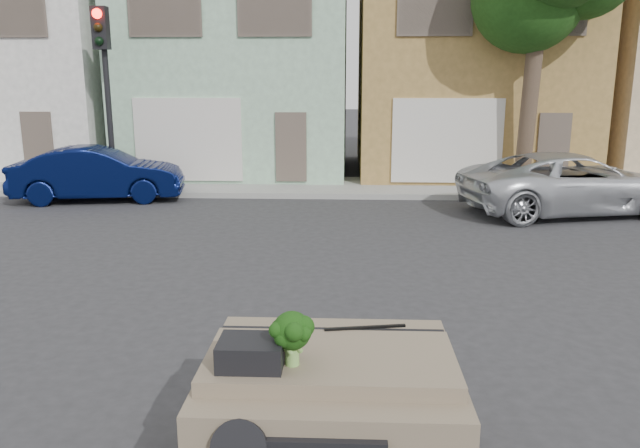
# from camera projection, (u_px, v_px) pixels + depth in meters

# --- Properties ---
(ground_plane) EXTENTS (120.00, 120.00, 0.00)m
(ground_plane) POSITION_uv_depth(u_px,v_px,m) (337.00, 330.00, 8.11)
(ground_plane) COLOR #303033
(ground_plane) RESTS_ON ground
(sidewalk) EXTENTS (40.00, 3.00, 0.15)m
(sidewalk) POSITION_uv_depth(u_px,v_px,m) (344.00, 187.00, 18.31)
(sidewalk) COLOR gray
(sidewalk) RESTS_ON ground
(townhouse_white) EXTENTS (7.20, 8.20, 7.55)m
(townhouse_white) POSITION_uv_depth(u_px,v_px,m) (32.00, 61.00, 21.84)
(townhouse_white) COLOR silver
(townhouse_white) RESTS_ON ground
(townhouse_mint) EXTENTS (7.20, 8.20, 7.55)m
(townhouse_mint) POSITION_uv_depth(u_px,v_px,m) (244.00, 61.00, 21.51)
(townhouse_mint) COLOR #9AC3A1
(townhouse_mint) RESTS_ON ground
(townhouse_tan) EXTENTS (7.20, 8.20, 7.55)m
(townhouse_tan) POSITION_uv_depth(u_px,v_px,m) (463.00, 61.00, 21.18)
(townhouse_tan) COLOR #A07C41
(townhouse_tan) RESTS_ON ground
(navy_sedan) EXTENTS (4.56, 2.27, 1.44)m
(navy_sedan) POSITION_uv_depth(u_px,v_px,m) (101.00, 200.00, 16.72)
(navy_sedan) COLOR #060E37
(navy_sedan) RESTS_ON ground
(silver_pickup) EXTENTS (5.71, 3.57, 1.47)m
(silver_pickup) POSITION_uv_depth(u_px,v_px,m) (569.00, 213.00, 15.14)
(silver_pickup) COLOR silver
(silver_pickup) RESTS_ON ground
(traffic_signal) EXTENTS (0.40, 0.40, 5.10)m
(traffic_signal) POSITION_uv_depth(u_px,v_px,m) (107.00, 103.00, 17.06)
(traffic_signal) COLOR black
(traffic_signal) RESTS_ON ground
(tree_near) EXTENTS (4.40, 4.00, 8.50)m
(tree_near) POSITION_uv_depth(u_px,v_px,m) (534.00, 37.00, 16.45)
(tree_near) COLOR #1A4112
(tree_near) RESTS_ON ground
(car_dashboard) EXTENTS (2.00, 1.80, 1.12)m
(car_dashboard) POSITION_uv_depth(u_px,v_px,m) (331.00, 411.00, 5.06)
(car_dashboard) COLOR #776752
(car_dashboard) RESTS_ON ground
(instrument_hump) EXTENTS (0.48, 0.38, 0.20)m
(instrument_hump) POSITION_uv_depth(u_px,v_px,m) (251.00, 353.00, 4.60)
(instrument_hump) COLOR black
(instrument_hump) RESTS_ON car_dashboard
(wiper_arm) EXTENTS (0.69, 0.15, 0.02)m
(wiper_arm) POSITION_uv_depth(u_px,v_px,m) (365.00, 327.00, 5.29)
(wiper_arm) COLOR black
(wiper_arm) RESTS_ON car_dashboard
(broccoli) EXTENTS (0.49, 0.49, 0.42)m
(broccoli) POSITION_uv_depth(u_px,v_px,m) (292.00, 338.00, 4.58)
(broccoli) COLOR black
(broccoli) RESTS_ON car_dashboard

